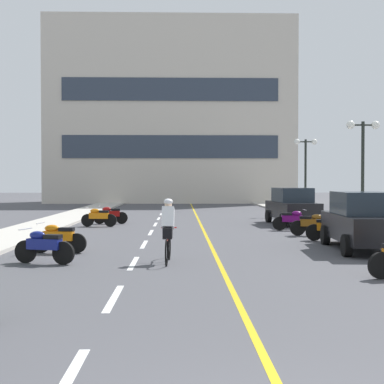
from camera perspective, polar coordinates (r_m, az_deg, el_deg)
The scene contains 29 objects.
ground_plane at distance 24.55m, azimuth 0.47°, elevation -3.81°, with size 140.00×140.00×0.00m, color #47474C.
curb_left at distance 28.26m, azimuth -14.50°, elevation -3.07°, with size 2.40×72.00×0.12m, color #B7B2A8.
curb_right at distance 28.66m, azimuth 14.84°, elevation -3.01°, with size 2.40×72.00×0.12m, color #B7B2A8.
lane_dash_0 at distance 5.98m, azimuth -13.85°, elevation -19.94°, with size 0.14×2.20×0.01m, color silver.
lane_dash_1 at distance 9.76m, azimuth -8.67°, elevation -11.54°, with size 0.14×2.20×0.01m, color silver.
lane_dash_2 at distance 13.67m, azimuth -6.51°, elevation -7.85°, with size 0.14×2.20×0.01m, color silver.
lane_dash_3 at distance 17.62m, azimuth -5.34°, elevation -5.80°, with size 0.14×2.20×0.01m, color silver.
lane_dash_4 at distance 21.59m, azimuth -4.60°, elevation -4.50°, with size 0.14×2.20×0.01m, color silver.
lane_dash_5 at distance 25.57m, azimuth -4.09°, elevation -3.61°, with size 0.14×2.20×0.01m, color silver.
lane_dash_6 at distance 29.55m, azimuth -3.72°, elevation -2.95°, with size 0.14×2.20×0.01m, color silver.
lane_dash_7 at distance 33.54m, azimuth -3.44°, elevation -2.45°, with size 0.14×2.20×0.01m, color silver.
lane_dash_8 at distance 37.53m, azimuth -3.22°, elevation -2.06°, with size 0.14×2.20×0.01m, color silver.
lane_dash_9 at distance 41.52m, azimuth -3.04°, elevation -1.74°, with size 0.14×2.20×0.01m, color silver.
lane_dash_10 at distance 45.51m, azimuth -2.89°, elevation -1.48°, with size 0.14×2.20×0.01m, color silver.
lane_dash_11 at distance 49.51m, azimuth -2.77°, elevation -1.26°, with size 0.14×2.20×0.01m, color silver.
centre_line_yellow at distance 27.55m, azimuth 0.79°, elevation -3.26°, with size 0.12×66.00×0.01m, color gold.
office_building at distance 52.08m, azimuth -2.35°, elevation 8.76°, with size 24.21×6.47×17.97m.
street_lamp_mid at distance 23.69m, azimuth 18.44°, elevation 4.60°, with size 1.46×0.36×4.66m.
street_lamp_far at distance 33.06m, azimuth 12.50°, elevation 3.68°, with size 1.46×0.36×4.68m.
parked_car_near at distance 16.86m, azimuth 18.42°, elevation -3.06°, with size 2.14×4.30×1.82m.
parked_car_mid at distance 25.93m, azimuth 11.06°, elevation -1.54°, with size 2.17×4.31×1.82m.
motorcycle_3 at distance 13.97m, azimuth -16.13°, elevation -5.75°, with size 1.66×0.73×0.92m.
motorcycle_4 at distance 15.90m, azimuth -14.65°, elevation -4.90°, with size 1.70×0.60×0.92m.
motorcycle_5 at distance 19.10m, azimuth 15.09°, elevation -3.87°, with size 1.67×0.70×0.92m.
motorcycle_6 at distance 20.79m, azimuth 13.19°, elevation -3.45°, with size 1.70×0.60×0.92m.
motorcycle_7 at distance 22.82m, azimuth 11.07°, elevation -3.03°, with size 1.70×0.60×0.92m.
motorcycle_8 at distance 24.64m, azimuth -10.32°, elevation -2.71°, with size 1.70×0.60×0.92m.
motorcycle_9 at distance 26.11m, azimuth -9.05°, elevation -2.49°, with size 1.70×0.60×0.92m.
cyclist_rider at distance 13.60m, azimuth -2.69°, elevation -4.14°, with size 0.42×1.77×1.71m.
Camera 1 is at (-0.78, -3.45, 2.16)m, focal length 48.04 mm.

